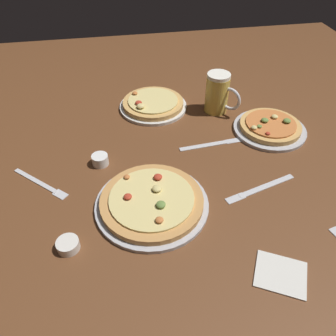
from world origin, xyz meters
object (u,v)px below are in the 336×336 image
(pizza_plate_far, at_px, (153,104))
(knife_right, at_px, (260,188))
(pizza_plate_side, at_px, (270,127))
(ramekin_butter, at_px, (100,160))
(knife_spare, at_px, (212,144))
(beer_mug_dark, at_px, (218,93))
(fork_spare, at_px, (41,183))
(napkin_folded, at_px, (281,274))
(pizza_plate_near, at_px, (152,202))
(ramekin_sauce, at_px, (68,245))

(pizza_plate_far, relative_size, knife_right, 1.12)
(pizza_plate_side, height_order, ramekin_butter, pizza_plate_side)
(knife_spare, bearing_deg, pizza_plate_far, 121.32)
(beer_mug_dark, xyz_separation_m, fork_spare, (-0.64, -0.31, -0.07))
(pizza_plate_side, bearing_deg, napkin_folded, -110.44)
(pizza_plate_near, height_order, fork_spare, pizza_plate_near)
(pizza_plate_near, xyz_separation_m, pizza_plate_far, (0.08, 0.52, -0.00))
(pizza_plate_side, height_order, fork_spare, pizza_plate_side)
(ramekin_butter, relative_size, knife_spare, 0.23)
(knife_right, bearing_deg, pizza_plate_far, 116.25)
(knife_right, height_order, fork_spare, same)
(pizza_plate_side, height_order, napkin_folded, pizza_plate_side)
(beer_mug_dark, relative_size, knife_spare, 0.67)
(ramekin_sauce, distance_m, knife_spare, 0.58)
(pizza_plate_near, relative_size, pizza_plate_side, 1.23)
(knife_right, bearing_deg, pizza_plate_near, -178.38)
(ramekin_butter, xyz_separation_m, knife_spare, (0.38, 0.03, -0.01))
(ramekin_sauce, relative_size, ramekin_butter, 1.09)
(pizza_plate_side, xyz_separation_m, napkin_folded, (-0.21, -0.55, -0.01))
(ramekin_butter, bearing_deg, pizza_plate_near, -56.37)
(pizza_plate_far, bearing_deg, ramekin_butter, -124.98)
(pizza_plate_side, height_order, knife_right, pizza_plate_side)
(pizza_plate_side, bearing_deg, ramekin_sauce, -150.96)
(ramekin_sauce, height_order, knife_spare, ramekin_sauce)
(beer_mug_dark, height_order, ramekin_sauce, beer_mug_dark)
(pizza_plate_near, height_order, ramekin_sauce, pizza_plate_near)
(fork_spare, xyz_separation_m, knife_spare, (0.56, 0.10, 0.00))
(beer_mug_dark, relative_size, napkin_folded, 1.32)
(pizza_plate_far, xyz_separation_m, beer_mug_dark, (0.24, -0.06, 0.06))
(ramekin_butter, bearing_deg, pizza_plate_side, 7.21)
(pizza_plate_side, relative_size, ramekin_sauce, 4.57)
(beer_mug_dark, distance_m, knife_right, 0.45)
(napkin_folded, bearing_deg, ramekin_butter, 130.57)
(pizza_plate_far, height_order, ramekin_sauce, pizza_plate_far)
(pizza_plate_near, bearing_deg, pizza_plate_far, 81.43)
(beer_mug_dark, xyz_separation_m, ramekin_sauce, (-0.55, -0.56, -0.06))
(knife_right, relative_size, fork_spare, 1.36)
(pizza_plate_near, relative_size, ramekin_sauce, 5.62)
(beer_mug_dark, height_order, ramekin_butter, beer_mug_dark)
(pizza_plate_side, xyz_separation_m, knife_right, (-0.15, -0.28, -0.01))
(pizza_plate_side, bearing_deg, knife_right, -117.82)
(beer_mug_dark, height_order, napkin_folded, beer_mug_dark)
(ramekin_sauce, xyz_separation_m, fork_spare, (-0.09, 0.25, -0.01))
(ramekin_butter, relative_size, knife_right, 0.22)
(pizza_plate_side, height_order, knife_spare, pizza_plate_side)
(pizza_plate_far, distance_m, knife_right, 0.57)
(knife_right, xyz_separation_m, knife_spare, (-0.08, 0.23, 0.00))
(pizza_plate_far, bearing_deg, knife_right, -63.75)
(pizza_plate_near, xyz_separation_m, pizza_plate_side, (0.47, 0.29, -0.00))
(pizza_plate_near, xyz_separation_m, beer_mug_dark, (0.32, 0.45, 0.06))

